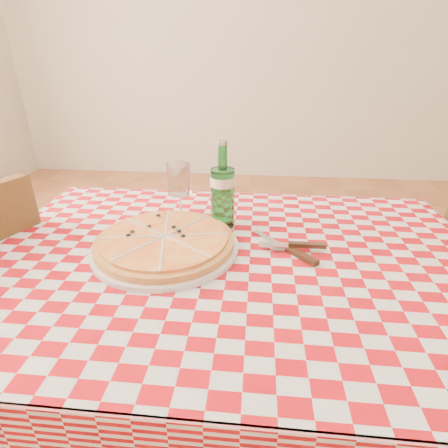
% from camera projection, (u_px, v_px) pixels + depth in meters
% --- Properties ---
extents(dining_table, '(1.20, 0.80, 0.75)m').
position_uv_depth(dining_table, '(229.00, 287.00, 0.93)').
color(dining_table, brown).
rests_on(dining_table, ground).
extents(tablecloth, '(1.30, 0.90, 0.01)m').
position_uv_depth(tablecloth, '(230.00, 257.00, 0.89)').
color(tablecloth, '#AD0A13').
rests_on(tablecloth, dining_table).
extents(pizza_plate, '(0.44, 0.44, 0.05)m').
position_uv_depth(pizza_plate, '(165.00, 241.00, 0.91)').
color(pizza_plate, '#B8853D').
rests_on(pizza_plate, tablecloth).
extents(water_bottle, '(0.08, 0.08, 0.25)m').
position_uv_depth(water_bottle, '(223.00, 185.00, 0.99)').
color(water_bottle, '#1B6D28').
rests_on(water_bottle, tablecloth).
extents(wine_glass, '(0.08, 0.08, 0.18)m').
position_uv_depth(wine_glass, '(180.00, 193.00, 1.05)').
color(wine_glass, white).
rests_on(wine_glass, tablecloth).
extents(cutlery, '(0.30, 0.27, 0.03)m').
position_uv_depth(cutlery, '(288.00, 246.00, 0.91)').
color(cutlery, silver).
rests_on(cutlery, tablecloth).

